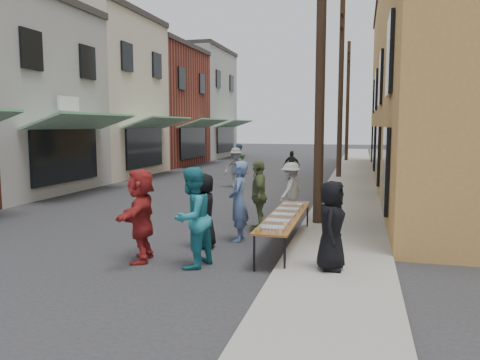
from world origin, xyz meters
The scene contains 27 objects.
ground centered at (0.00, 0.00, 0.00)m, with size 120.00×120.00×0.00m, color #28282B.
sidewalk centered at (5.00, 15.00, 0.05)m, with size 2.20×60.00×0.10m, color gray.
storefront_row centered at (-10.00, 14.96, 4.12)m, with size 8.00×37.00×9.00m.
utility_pole_near centered at (4.30, 3.00, 4.50)m, with size 0.26×0.26×9.00m, color #2D2116.
utility_pole_mid centered at (4.30, 15.00, 4.50)m, with size 0.26×0.26×9.00m, color #2D2116.
utility_pole_far centered at (4.30, 27.00, 4.50)m, with size 0.26×0.26×9.00m, color #2D2116.
serving_table centered at (3.80, 0.53, 0.71)m, with size 0.70×4.00×0.75m.
catering_tray_sausage centered at (3.80, -1.12, 0.79)m, with size 0.50×0.33×0.08m, color maroon.
catering_tray_foil_b centered at (3.80, -0.47, 0.79)m, with size 0.50×0.33×0.08m, color #B2B2B7.
catering_tray_buns centered at (3.80, 0.23, 0.79)m, with size 0.50×0.33×0.08m, color tan.
catering_tray_foil_d centered at (3.80, 0.93, 0.79)m, with size 0.50×0.33×0.08m, color #B2B2B7.
catering_tray_buns_end centered at (3.80, 1.63, 0.79)m, with size 0.50×0.33×0.08m, color tan.
condiment_jar_a centered at (3.58, -1.42, 0.79)m, with size 0.07×0.07×0.08m, color #A57F26.
condiment_jar_b centered at (3.58, -1.32, 0.79)m, with size 0.07×0.07×0.08m, color #A57F26.
condiment_jar_c centered at (3.58, -1.22, 0.79)m, with size 0.07×0.07×0.08m, color #A57F26.
cup_stack centered at (4.00, -1.37, 0.81)m, with size 0.08×0.08×0.12m, color tan.
guest_front_a centered at (2.02, 0.09, 0.84)m, with size 0.82×0.54×1.69m, color black.
guest_front_b centered at (2.63, 0.86, 0.96)m, with size 0.70×0.46×1.92m, color #506B9C.
guest_front_c centered at (2.29, -1.39, 0.98)m, with size 0.95×0.74×1.96m, color teal.
guest_front_d centered at (3.40, 4.04, 0.83)m, with size 1.07×0.61×1.65m, color silver.
guest_front_e centered at (2.86, 2.04, 0.93)m, with size 1.09×0.45×1.86m, color #5A6B3E.
guest_queue_back centered at (1.14, -1.24, 0.95)m, with size 1.75×0.56×1.89m, color maroon.
server centered at (4.92, -1.18, 0.93)m, with size 0.81×0.52×1.65m, color black.
passerby_left centered at (0.02, 10.31, 0.88)m, with size 1.14×0.66×1.76m, color gray.
passerby_mid centered at (2.01, 13.88, 0.74)m, with size 0.86×0.36×1.47m, color black.
passerby_right centered at (-0.05, 11.52, 0.73)m, with size 0.53×0.35×1.46m, color #4F5A34.
passerby_far centered at (-1.29, 15.86, 0.88)m, with size 0.85×0.66×1.75m, color #5585A5.
Camera 1 is at (5.41, -9.73, 2.74)m, focal length 35.00 mm.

